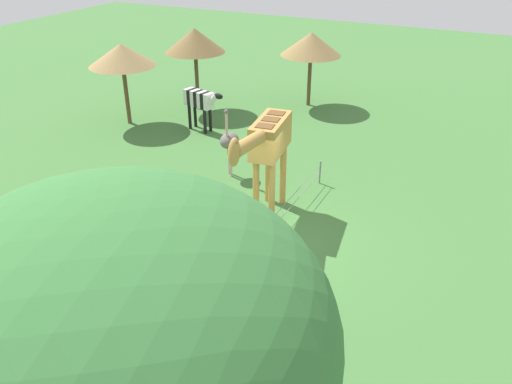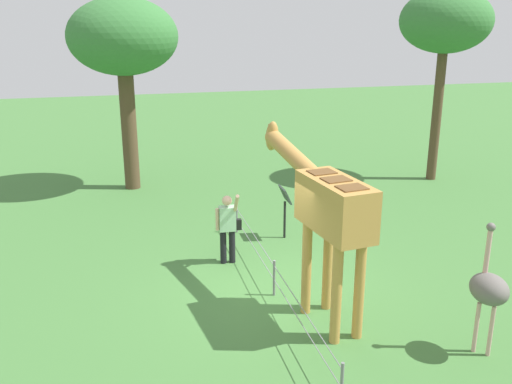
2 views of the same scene
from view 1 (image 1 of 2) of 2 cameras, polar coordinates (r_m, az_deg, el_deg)
name	(u,v)px [view 1 (image 1 of 2)]	position (r m, az deg, el deg)	size (l,w,h in m)	color
ground_plane	(270,238)	(13.42, 1.53, -5.13)	(60.00, 60.00, 0.00)	#427538
giraffe	(267,144)	(13.40, 1.22, 5.30)	(3.76, 1.00, 3.28)	#BC8942
visitor	(263,251)	(11.38, 0.83, -6.48)	(0.61, 0.58, 1.73)	black
zebra	(200,101)	(19.84, -6.16, 9.93)	(0.68, 1.83, 1.66)	black
ostrich	(229,141)	(16.13, -2.96, 5.66)	(0.70, 0.56, 2.25)	#CC9E93
shade_hut_near	(195,41)	(21.85, -6.78, 16.27)	(2.45, 2.45, 3.37)	brown
shade_hut_far	(122,55)	(20.70, -14.62, 14.41)	(2.54, 2.54, 3.13)	brown
shade_hut_aside	(311,44)	(22.35, 6.11, 15.93)	(2.55, 2.55, 3.11)	brown
tree_northeast	(120,347)	(4.10, -14.82, -16.21)	(3.28, 3.28, 5.84)	brown
info_sign	(171,256)	(11.28, -9.32, -6.99)	(0.56, 0.21, 1.32)	black
wire_fence	(272,226)	(13.17, 1.83, -3.74)	(7.05, 0.05, 0.75)	slate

